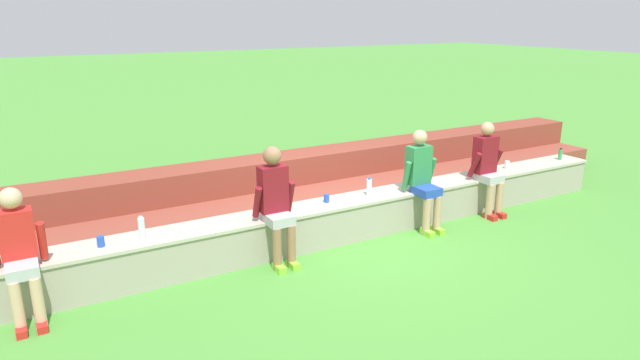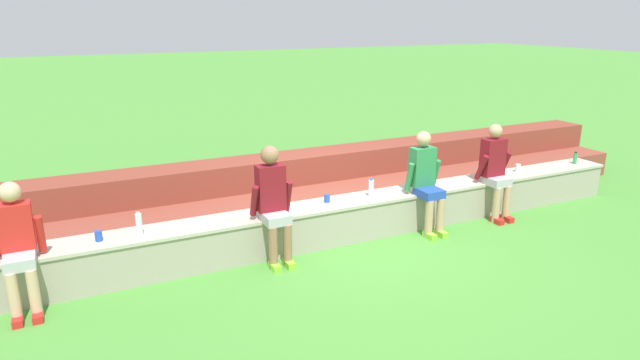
{
  "view_description": "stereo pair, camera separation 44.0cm",
  "coord_description": "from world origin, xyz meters",
  "views": [
    {
      "loc": [
        -4.04,
        -5.82,
        3.0
      ],
      "look_at": [
        -0.61,
        0.25,
        0.9
      ],
      "focal_mm": 30.94,
      "sensor_mm": 36.0,
      "label": 1
    },
    {
      "loc": [
        -3.65,
        -6.02,
        3.0
      ],
      "look_at": [
        -0.61,
        0.25,
        0.9
      ],
      "focal_mm": 30.94,
      "sensor_mm": 36.0,
      "label": 2
    }
  ],
  "objects": [
    {
      "name": "water_bottle_mid_right",
      "position": [
        0.18,
        0.25,
        0.67
      ],
      "size": [
        0.08,
        0.08,
        0.26
      ],
      "color": "silver",
      "rests_on": "stone_seating_wall"
    },
    {
      "name": "water_bottle_mid_left",
      "position": [
        -2.95,
        0.2,
        0.68
      ],
      "size": [
        0.07,
        0.07,
        0.28
      ],
      "color": "silver",
      "rests_on": "stone_seating_wall"
    },
    {
      "name": "plastic_cup_middle",
      "position": [
        2.97,
        0.29,
        0.61
      ],
      "size": [
        0.08,
        0.08,
        0.13
      ],
      "primitive_type": "cylinder",
      "color": "white",
      "rests_on": "stone_seating_wall"
    },
    {
      "name": "brick_bleachers",
      "position": [
        0.0,
        1.54,
        0.36
      ],
      "size": [
        11.58,
        1.25,
        0.88
      ],
      "color": "brown",
      "rests_on": "ground"
    },
    {
      "name": "plastic_cup_right_end",
      "position": [
        -0.48,
        0.3,
        0.6
      ],
      "size": [
        0.08,
        0.08,
        0.11
      ],
      "primitive_type": "cylinder",
      "color": "blue",
      "rests_on": "stone_seating_wall"
    },
    {
      "name": "person_far_left",
      "position": [
        -4.17,
        -0.01,
        0.75
      ],
      "size": [
        0.51,
        0.6,
        1.39
      ],
      "color": "#DBAD89",
      "rests_on": "ground"
    },
    {
      "name": "person_center",
      "position": [
        0.92,
        -0.0,
        0.77
      ],
      "size": [
        0.52,
        0.6,
        1.44
      ],
      "color": "tan",
      "rests_on": "ground"
    },
    {
      "name": "person_left_of_center",
      "position": [
        -1.38,
        -0.02,
        0.8
      ],
      "size": [
        0.52,
        0.55,
        1.48
      ],
      "color": "#996B4C",
      "rests_on": "ground"
    },
    {
      "name": "person_right_of_center",
      "position": [
        2.18,
        -0.03,
        0.78
      ],
      "size": [
        0.53,
        0.52,
        1.44
      ],
      "color": "tan",
      "rests_on": "ground"
    },
    {
      "name": "water_bottle_center_gap",
      "position": [
        4.22,
        0.25,
        0.65
      ],
      "size": [
        0.06,
        0.06,
        0.21
      ],
      "color": "green",
      "rests_on": "stone_seating_wall"
    },
    {
      "name": "ground_plane",
      "position": [
        0.0,
        0.0,
        0.0
      ],
      "size": [
        80.0,
        80.0,
        0.0
      ],
      "primitive_type": "plane",
      "color": "#4C9338"
    },
    {
      "name": "plastic_cup_left_end",
      "position": [
        -3.39,
        0.23,
        0.61
      ],
      "size": [
        0.08,
        0.08,
        0.12
      ],
      "primitive_type": "cylinder",
      "color": "blue",
      "rests_on": "stone_seating_wall"
    },
    {
      "name": "stone_seating_wall",
      "position": [
        0.0,
        0.25,
        0.29
      ],
      "size": [
        9.21,
        0.54,
        0.55
      ],
      "color": "#A8A08E",
      "rests_on": "ground"
    }
  ]
}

